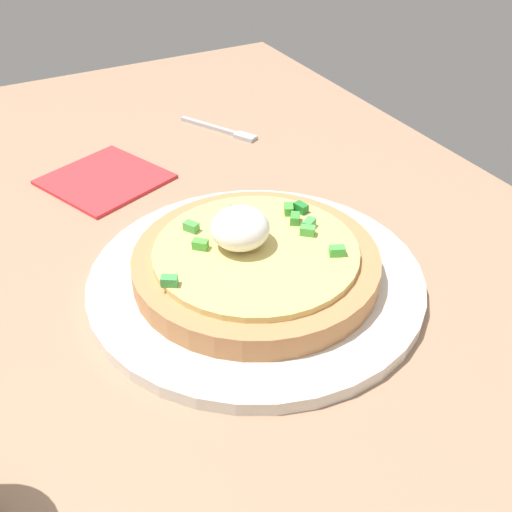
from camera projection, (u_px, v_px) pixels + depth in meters
The scene contains 5 objects.
dining_table at pixel (185, 351), 51.17cm from camera, with size 124.59×82.64×2.97cm, color #A17C60.
plate at pixel (256, 280), 55.30cm from camera, with size 29.10×29.10×1.20cm, color silver.
pizza at pixel (255, 260), 54.09cm from camera, with size 21.15×21.15×6.19cm.
fork at pixel (224, 131), 80.71cm from camera, with size 10.60×6.31×0.50cm.
napkin at pixel (105, 179), 70.58cm from camera, with size 11.47×11.47×0.40cm, color red.
Camera 1 is at (-35.14, 12.33, 37.86)cm, focal length 44.50 mm.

